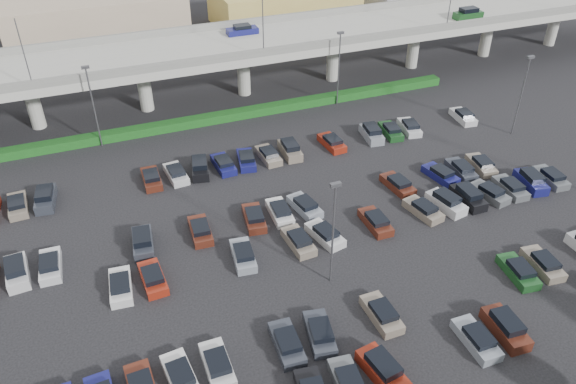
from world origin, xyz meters
The scene contains 6 objects.
ground centered at (0.00, 0.00, 0.00)m, with size 280.00×280.00×0.00m, color black.
overpass centered at (-0.21, 31.98, 6.97)m, with size 150.00×13.00×15.80m.
hedge centered at (0.00, 25.00, 0.55)m, with size 66.00×1.60×1.10m, color #113A13.
parked_cars centered at (-1.16, -3.99, 0.61)m, with size 63.03×36.68×1.67m.
light_poles centered at (-4.13, 2.00, 6.24)m, with size 66.90×48.38×10.30m.
distant_buildings centered at (12.38, 61.81, 3.74)m, with size 138.00×24.00×9.00m.
Camera 1 is at (-16.75, -40.35, 34.33)m, focal length 35.00 mm.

